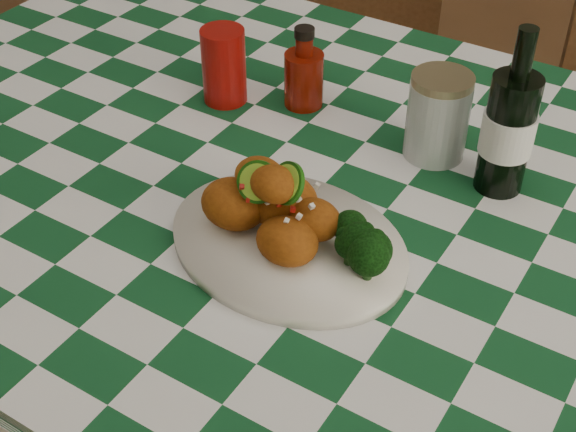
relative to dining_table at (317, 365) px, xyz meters
The scene contains 9 objects.
dining_table is the anchor object (origin of this frame).
plate 0.43m from the dining_table, 78.13° to the right, with size 0.33×0.26×0.02m, color white, non-canonical shape.
fried_chicken_pile 0.49m from the dining_table, 83.50° to the right, with size 0.17×0.12×0.11m, color #8C440D, non-canonical shape.
broccoli_side 0.48m from the dining_table, 46.44° to the right, with size 0.08×0.08×0.06m, color black, non-canonical shape.
red_tumbler 0.54m from the dining_table, 155.06° to the left, with size 0.07×0.07×0.12m, color maroon.
ketchup_bottle 0.51m from the dining_table, 128.40° to the left, with size 0.06×0.06×0.14m, color #651005, non-canonical shape.
mason_jar 0.50m from the dining_table, 57.37° to the left, with size 0.09×0.09×0.13m, color #B2BCBA, non-canonical shape.
beer_bottle 0.57m from the dining_table, 31.79° to the left, with size 0.07×0.07×0.24m, color black, non-canonical shape.
wooden_chair_left 0.84m from the dining_table, 115.73° to the left, with size 0.43×0.45×0.95m, color #472814, non-canonical shape.
Camera 1 is at (0.44, -0.80, 1.48)m, focal length 50.00 mm.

